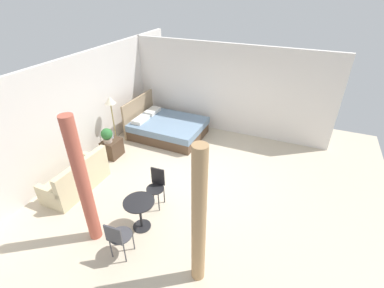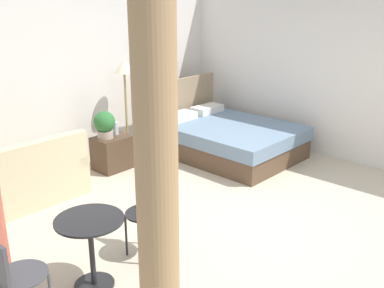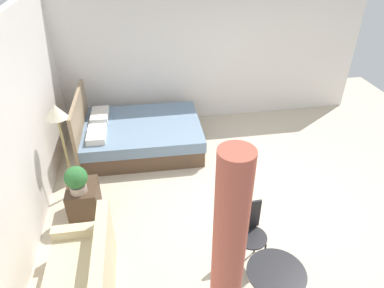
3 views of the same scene
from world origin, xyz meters
name	(u,v)px [view 2 (image 2 of 3)]	position (x,y,z in m)	size (l,w,h in m)	color
ground_plane	(248,221)	(0.00, 0.00, -0.01)	(8.61, 9.41, 0.02)	beige
wall_back	(83,73)	(0.00, 3.21, 1.42)	(8.61, 0.12, 2.84)	silver
wall_right	(358,73)	(2.81, 0.00, 1.42)	(0.12, 6.41, 2.84)	silver
bed	(225,137)	(1.67, 1.67, 0.29)	(1.72, 2.27, 1.16)	brown
couch	(23,183)	(-1.57, 2.42, 0.29)	(1.60, 0.78, 0.88)	beige
nightstand	(113,153)	(-0.03, 2.54, 0.26)	(0.54, 0.43, 0.52)	#473323
potted_plant	(105,124)	(-0.13, 2.56, 0.74)	(0.32, 0.32, 0.42)	tan
vase	(115,128)	(0.09, 2.59, 0.62)	(0.09, 0.09, 0.20)	silver
floor_lamp	(125,77)	(0.47, 2.77, 1.34)	(0.31, 0.31, 1.62)	#99844C
balcony_table	(91,240)	(-2.00, 0.35, 0.48)	(0.63, 0.63, 0.70)	black
cafe_chair_near_window	(150,203)	(-1.23, 0.39, 0.55)	(0.42, 0.42, 0.91)	black
cafe_chair_near_couch	(11,273)	(-2.76, 0.31, 0.54)	(0.44, 0.44, 0.87)	#3F3F44
curtain_left	(158,238)	(-2.56, -1.14, 1.34)	(0.23, 0.23, 2.68)	tan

